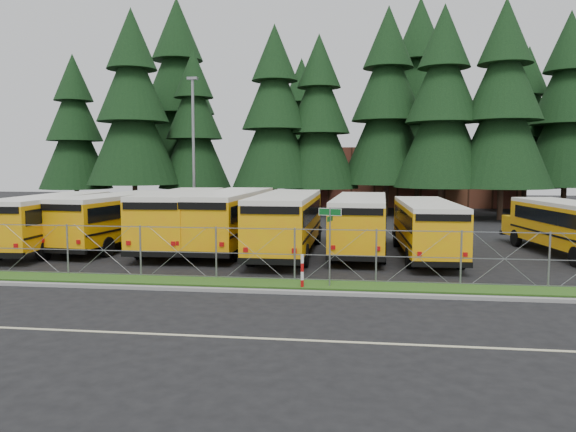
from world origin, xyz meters
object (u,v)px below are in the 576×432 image
object	(u,v)px
bus_4	(287,224)
striped_bollard	(302,272)
bus_0	(54,223)
bus_3	(232,220)
bus_east	(567,229)
bus_5	(360,224)
light_standard	(194,147)
bus_1	(121,220)
bus_2	(183,220)
bus_6	(426,229)
street_sign	(330,230)

from	to	relation	value
bus_4	striped_bollard	distance (m)	7.43
bus_0	bus_3	bearing A→B (deg)	6.94
bus_4	striped_bollard	world-z (taller)	bus_4
bus_3	bus_east	xyz separation A→B (m)	(16.17, -0.01, -0.20)
bus_3	bus_5	world-z (taller)	bus_3
bus_3	light_standard	xyz separation A→B (m)	(-4.81, 9.24, 4.01)
bus_3	bus_4	size ratio (longest dim) A/B	1.01
bus_east	striped_bollard	world-z (taller)	bus_east
bus_1	bus_2	size ratio (longest dim) A/B	0.94
bus_2	bus_6	bearing A→B (deg)	-8.68
bus_0	bus_5	world-z (taller)	bus_0
bus_6	bus_1	bearing A→B (deg)	173.52
bus_1	bus_3	world-z (taller)	bus_3
bus_0	bus_4	distance (m)	11.88
bus_0	bus_3	distance (m)	8.97
bus_east	light_standard	bearing A→B (deg)	147.53
bus_1	bus_4	size ratio (longest dim) A/B	0.95
bus_4	bus_5	distance (m)	3.65
bus_east	striped_bollard	size ratio (longest dim) A/B	8.21
bus_0	bus_4	world-z (taller)	bus_4
striped_bollard	bus_1	bearing A→B (deg)	140.85
bus_2	bus_6	world-z (taller)	bus_2
bus_0	bus_east	xyz separation A→B (m)	(25.02, 1.45, -0.10)
bus_5	light_standard	world-z (taller)	light_standard
bus_2	street_sign	distance (m)	11.39
bus_5	bus_6	size ratio (longest dim) A/B	1.06
street_sign	bus_1	bearing A→B (deg)	144.28
bus_4	light_standard	size ratio (longest dim) A/B	1.10
bus_1	striped_bollard	distance (m)	13.59
bus_0	striped_bollard	distance (m)	15.16
bus_5	light_standard	distance (m)	15.29
striped_bollard	bus_6	bearing A→B (deg)	55.51
bus_0	bus_5	xyz separation A→B (m)	(15.36, 1.26, -0.00)
bus_5	striped_bollard	bearing A→B (deg)	-101.34
light_standard	street_sign	bearing A→B (deg)	-59.46
striped_bollard	light_standard	world-z (taller)	light_standard
bus_4	bus_east	size ratio (longest dim) A/B	1.14
bus_6	striped_bollard	xyz separation A→B (m)	(-4.99, -7.26, -0.72)
bus_2	bus_east	distance (m)	18.71
light_standard	bus_1	bearing A→B (deg)	-97.30
bus_3	bus_east	world-z (taller)	bus_3
street_sign	bus_5	bearing A→B (deg)	82.69
striped_bollard	light_standard	distance (m)	20.66
bus_4	street_sign	bearing A→B (deg)	-70.59
bus_3	bus_east	distance (m)	16.17
bus_5	street_sign	bearing A→B (deg)	-95.37
street_sign	bus_3	bearing A→B (deg)	123.75
bus_3	bus_6	xyz separation A→B (m)	(9.53, -1.26, -0.17)
bus_1	street_sign	bearing A→B (deg)	-28.61
bus_0	striped_bollard	size ratio (longest dim) A/B	8.84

